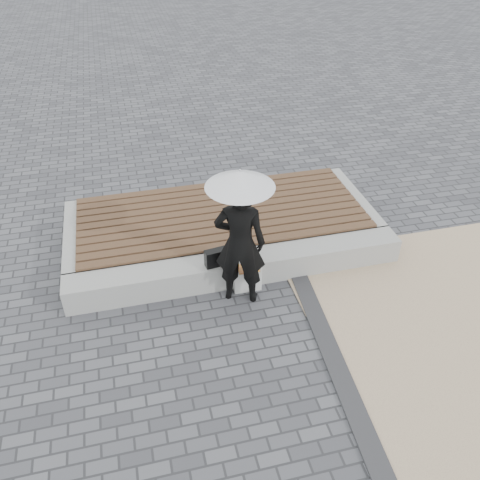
% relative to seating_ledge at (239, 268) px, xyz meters
% --- Properties ---
extents(ground, '(80.00, 80.00, 0.00)m').
position_rel_seating_ledge_xyz_m(ground, '(0.00, -1.60, -0.20)').
color(ground, '#4E4F54').
rests_on(ground, ground).
extents(edging_band, '(0.61, 5.20, 0.04)m').
position_rel_seating_ledge_xyz_m(edging_band, '(0.75, -2.10, -0.18)').
color(edging_band, '#2E2E31').
rests_on(edging_band, ground).
extents(seating_ledge, '(5.00, 0.45, 0.40)m').
position_rel_seating_ledge_xyz_m(seating_ledge, '(0.00, 0.00, 0.00)').
color(seating_ledge, gray).
rests_on(seating_ledge, ground).
extents(timber_platform, '(5.00, 2.00, 0.40)m').
position_rel_seating_ledge_xyz_m(timber_platform, '(0.00, 1.20, 0.00)').
color(timber_platform, '#9B9B96').
rests_on(timber_platform, ground).
extents(timber_decking, '(4.60, 2.00, 0.04)m').
position_rel_seating_ledge_xyz_m(timber_decking, '(0.00, 1.20, 0.22)').
color(timber_decking, brown).
rests_on(timber_decking, timber_platform).
extents(woman, '(0.80, 0.66, 1.89)m').
position_rel_seating_ledge_xyz_m(woman, '(-0.08, -0.39, 0.75)').
color(woman, black).
rests_on(woman, ground).
extents(parasol, '(0.88, 0.88, 1.12)m').
position_rel_seating_ledge_xyz_m(parasol, '(-0.08, -0.39, 1.72)').
color(parasol, silver).
rests_on(parasol, ground).
extents(handbag, '(0.38, 0.18, 0.26)m').
position_rel_seating_ledge_xyz_m(handbag, '(-0.33, -0.09, 0.33)').
color(handbag, black).
rests_on(handbag, seating_ledge).
extents(canvas_tote, '(0.40, 0.18, 0.42)m').
position_rel_seating_ledge_xyz_m(canvas_tote, '(0.06, -0.26, 0.01)').
color(canvas_tote, silver).
rests_on(canvas_tote, ground).
extents(magazine, '(0.30, 0.22, 0.01)m').
position_rel_seating_ledge_xyz_m(magazine, '(0.06, -0.31, 0.22)').
color(magazine, '#ED3D33').
rests_on(magazine, canvas_tote).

